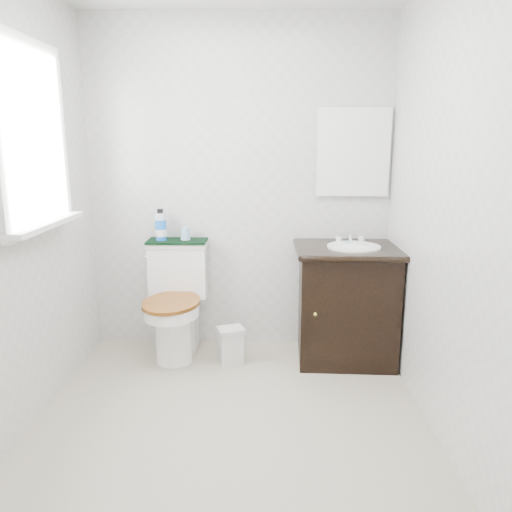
{
  "coord_description": "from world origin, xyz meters",
  "views": [
    {
      "loc": [
        0.19,
        -2.46,
        1.53
      ],
      "look_at": [
        0.13,
        0.75,
        0.79
      ],
      "focal_mm": 35.0,
      "sensor_mm": 36.0,
      "label": 1
    }
  ],
  "objects_px": {
    "trash_bin": "(231,345)",
    "mouthwash_bottle": "(161,226)",
    "cup": "(185,234)",
    "toilet": "(176,307)",
    "vanity": "(347,300)"
  },
  "relations": [
    {
      "from": "vanity",
      "to": "toilet",
      "type": "bearing_deg",
      "value": 177.01
    },
    {
      "from": "toilet",
      "to": "cup",
      "type": "relative_size",
      "value": 8.99
    },
    {
      "from": "trash_bin",
      "to": "cup",
      "type": "relative_size",
      "value": 2.88
    },
    {
      "from": "vanity",
      "to": "trash_bin",
      "type": "bearing_deg",
      "value": -172.78
    },
    {
      "from": "toilet",
      "to": "trash_bin",
      "type": "height_order",
      "value": "toilet"
    },
    {
      "from": "trash_bin",
      "to": "mouthwash_bottle",
      "type": "xyz_separation_m",
      "value": [
        -0.52,
        0.28,
        0.8
      ]
    },
    {
      "from": "toilet",
      "to": "mouthwash_bottle",
      "type": "xyz_separation_m",
      "value": [
        -0.11,
        0.11,
        0.58
      ]
    },
    {
      "from": "toilet",
      "to": "trash_bin",
      "type": "bearing_deg",
      "value": -22.52
    },
    {
      "from": "toilet",
      "to": "mouthwash_bottle",
      "type": "bearing_deg",
      "value": 134.75
    },
    {
      "from": "mouthwash_bottle",
      "to": "trash_bin",
      "type": "bearing_deg",
      "value": -28.57
    },
    {
      "from": "cup",
      "to": "toilet",
      "type": "bearing_deg",
      "value": -115.11
    },
    {
      "from": "vanity",
      "to": "trash_bin",
      "type": "xyz_separation_m",
      "value": [
        -0.82,
        -0.1,
        -0.3
      ]
    },
    {
      "from": "cup",
      "to": "vanity",
      "type": "bearing_deg",
      "value": -9.59
    },
    {
      "from": "trash_bin",
      "to": "mouthwash_bottle",
      "type": "relative_size",
      "value": 1.14
    },
    {
      "from": "vanity",
      "to": "cup",
      "type": "height_order",
      "value": "vanity"
    }
  ]
}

